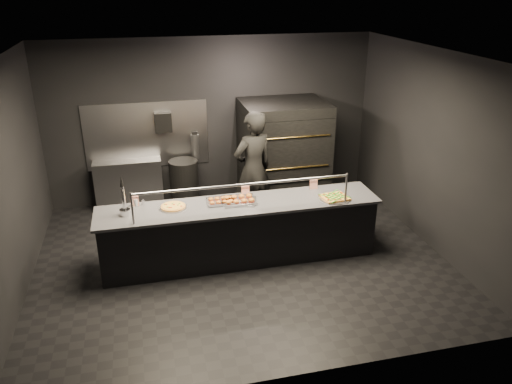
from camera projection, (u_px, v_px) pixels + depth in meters
room at (237, 165)px, 7.01m from camera, size 6.04×6.00×3.00m
service_counter at (240, 232)px, 7.38m from camera, size 4.10×0.78×1.37m
pizza_oven at (283, 153)px, 9.14m from camera, size 1.50×1.23×1.91m
prep_shelf at (129, 184)px, 9.12m from camera, size 1.20×0.35×0.90m
towel_dispenser at (163, 122)px, 8.90m from camera, size 0.30×0.20×0.35m
fire_extinguisher at (195, 146)px, 9.22m from camera, size 0.14×0.14×0.51m
beer_tap at (124, 204)px, 6.80m from camera, size 0.15×0.21×0.57m
round_pizza at (173, 207)px, 7.07m from camera, size 0.40×0.40×0.03m
slider_tray_a at (221, 201)px, 7.23m from camera, size 0.41×0.31×0.06m
slider_tray_b at (239, 200)px, 7.25m from camera, size 0.57×0.49×0.08m
square_pizza at (335, 197)px, 7.36m from camera, size 0.47×0.47×0.05m
condiment_jar at (138, 202)px, 7.13m from camera, size 0.15×0.06×0.10m
tent_cards at (234, 192)px, 7.42m from camera, size 2.82×0.04×0.15m
trash_bin at (184, 183)px, 9.17m from camera, size 0.53×0.53×0.88m
worker at (253, 169)px, 8.28m from camera, size 0.84×0.69×1.98m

